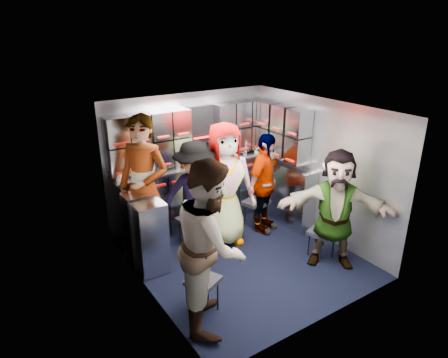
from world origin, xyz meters
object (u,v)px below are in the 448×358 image
jump_seat_mid_left (190,221)px  attendant_arc_d (264,184)px  jump_seat_mid_right (256,204)px  jump_seat_near_left (203,282)px  attendant_arc_a (211,244)px  jump_seat_near_right (322,233)px  attendant_arc_c (225,185)px  jump_seat_center (218,211)px  attendant_arc_e (335,209)px  attendant_arc_b (195,197)px  attendant_standing (144,188)px

jump_seat_mid_left → attendant_arc_d: 1.26m
attendant_arc_d → jump_seat_mid_right: bearing=65.0°
jump_seat_near_left → attendant_arc_a: 0.61m
jump_seat_near_right → attendant_arc_c: 1.52m
jump_seat_center → attendant_arc_a: bearing=-124.6°
jump_seat_mid_left → attendant_arc_e: attendant_arc_e is taller
jump_seat_near_left → jump_seat_near_right: bearing=1.7°
jump_seat_mid_right → attendant_arc_b: (-1.15, -0.08, 0.43)m
jump_seat_center → attendant_arc_e: 1.76m
attendant_arc_b → attendant_arc_d: bearing=10.5°
jump_seat_near_left → jump_seat_center: jump_seat_center is taller
jump_seat_center → attendant_arc_d: bearing=-17.2°
jump_seat_center → jump_seat_near_right: 1.56m
attendant_arc_d → attendant_arc_e: attendant_arc_e is taller
jump_seat_near_left → attendant_arc_d: 2.12m
attendant_standing → attendant_arc_b: size_ratio=1.24×
jump_seat_near_right → attendant_arc_e: attendant_arc_e is taller
jump_seat_near_right → attendant_arc_d: 1.16m
jump_seat_mid_left → attendant_arc_a: 1.78m
jump_seat_center → attendant_arc_c: attendant_arc_c is taller
jump_seat_mid_left → attendant_arc_a: size_ratio=0.22×
jump_seat_mid_right → attendant_arc_c: 0.89m
attendant_arc_b → attendant_arc_d: 1.16m
attendant_arc_c → jump_seat_mid_right: bearing=24.3°
jump_seat_center → jump_seat_mid_right: (0.70, -0.04, -0.04)m
attendant_arc_a → attendant_arc_e: bearing=-57.1°
jump_seat_near_right → attendant_arc_b: bearing=139.3°
attendant_arc_c → attendant_arc_d: 0.72m
jump_seat_center → attendant_arc_e: (0.90, -1.46, 0.39)m
jump_seat_near_left → attendant_arc_c: attendant_arc_c is taller
jump_seat_near_left → attendant_arc_d: (1.75, 1.12, 0.43)m
jump_seat_near_left → attendant_arc_d: attendant_arc_d is taller
attendant_arc_b → attendant_arc_c: 0.47m
jump_seat_near_left → attendant_arc_b: 1.43m
attendant_arc_a → attendant_arc_c: 1.70m
jump_seat_mid_left → attendant_arc_d: attendant_arc_d is taller
jump_seat_near_left → jump_seat_near_right: 1.95m
jump_seat_near_right → attendant_arc_e: (0.00, -0.18, 0.45)m
attendant_arc_b → attendant_arc_d: size_ratio=1.03×
jump_seat_near_left → jump_seat_mid_left: (0.60, 1.40, 0.00)m
attendant_arc_b → jump_seat_mid_right: bearing=19.4°
jump_seat_mid_left → jump_seat_center: 0.46m
jump_seat_near_right → jump_seat_mid_right: bearing=99.0°
attendant_arc_b → jump_seat_mid_left: bearing=105.5°
jump_seat_mid_right → attendant_arc_e: 1.49m
jump_seat_mid_left → jump_seat_near_right: size_ratio=0.94×
jump_seat_center → attendant_arc_c: (-0.00, -0.18, 0.49)m
jump_seat_near_right → attendant_arc_b: attendant_arc_b is taller
jump_seat_mid_left → jump_seat_near_right: jump_seat_near_right is taller
jump_seat_near_left → jump_seat_mid_left: size_ratio=1.09×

